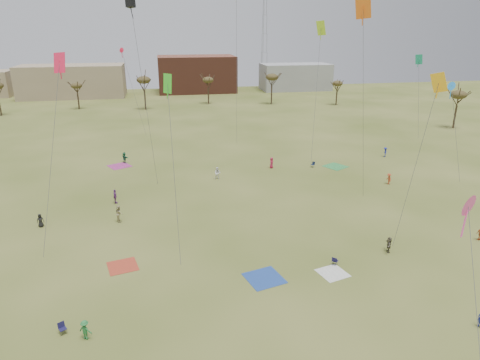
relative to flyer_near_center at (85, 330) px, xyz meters
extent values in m
plane|color=#435319|center=(14.41, 4.35, -0.77)|extent=(260.00, 260.00, 0.00)
imported|color=#267435|center=(0.00, 0.00, 0.00)|extent=(1.14, 0.96, 1.54)
imported|color=tan|center=(0.87, 20.04, 0.21)|extent=(0.94, 1.09, 1.96)
imported|color=brown|center=(27.92, 7.66, 0.03)|extent=(1.02, 1.55, 1.60)
imported|color=black|center=(-7.76, 20.14, 0.02)|extent=(0.87, 0.68, 1.57)
imported|color=#B34221|center=(37.88, 25.75, 0.03)|extent=(0.60, 1.04, 1.60)
imported|color=#743682|center=(-0.05, 25.66, 0.16)|extent=(0.69, 1.17, 1.87)
imported|color=white|center=(14.04, 32.43, 0.15)|extent=(1.06, 0.93, 1.83)
imported|color=#226745|center=(-0.03, 43.26, 0.14)|extent=(1.41, 1.68, 1.81)
imported|color=#AA1D40|center=(23.24, 36.08, 0.11)|extent=(0.93, 1.02, 1.75)
imported|color=navy|center=(44.23, 38.55, 0.06)|extent=(0.95, 1.23, 1.67)
cube|color=#B93C25|center=(1.88, 9.73, -0.77)|extent=(3.20, 3.20, 0.03)
cube|color=#23489B|center=(14.55, 5.27, -0.77)|extent=(3.82, 3.82, 0.03)
cube|color=white|center=(20.92, 4.94, -0.77)|extent=(2.98, 2.98, 0.03)
cube|color=#A8337E|center=(-0.79, 41.57, -0.77)|extent=(4.29, 4.29, 0.03)
cube|color=#359145|center=(33.61, 34.85, -0.77)|extent=(4.36, 4.36, 0.03)
cube|color=#18163D|center=(-1.76, 0.89, -0.35)|extent=(0.69, 0.69, 0.04)
cube|color=#18163D|center=(-1.88, 1.08, -0.12)|extent=(0.50, 0.37, 0.44)
cube|color=#181439|center=(21.70, 6.33, -0.35)|extent=(0.71, 0.71, 0.04)
cube|color=#181439|center=(21.54, 6.16, -0.12)|extent=(0.46, 0.43, 0.44)
cube|color=#131E36|center=(29.86, 35.23, -0.35)|extent=(0.69, 0.69, 0.04)
cube|color=#131E36|center=(30.06, 35.36, -0.12)|extent=(0.38, 0.49, 0.44)
cube|color=#E71B3F|center=(-2.66, 16.61, 17.39)|extent=(0.95, 0.95, 1.87)
cube|color=#E71B3F|center=(-2.66, 16.61, 16.73)|extent=(0.08, 0.08, 1.68)
cylinder|color=#4C4C51|center=(-4.03, 13.95, 8.76)|extent=(2.77, 5.37, 17.27)
cube|color=green|center=(7.07, 12.33, 15.78)|extent=(0.88, 0.88, 1.72)
cube|color=green|center=(7.07, 12.33, 15.17)|extent=(0.08, 0.08, 1.55)
cylinder|color=#4C4C51|center=(7.16, 9.91, 7.95)|extent=(0.22, 4.88, 15.66)
cone|color=#EA4995|center=(24.87, -5.32, 10.02)|extent=(1.47, 0.11, 1.47)
cube|color=#EA4995|center=(24.87, -5.32, 9.08)|extent=(0.08, 0.08, 2.41)
cylinder|color=#4C4C51|center=(24.26, -8.10, 5.07)|extent=(1.26, 5.59, 9.90)
cube|color=orange|center=(27.86, 18.03, 22.42)|extent=(1.14, 1.14, 2.24)
cube|color=orange|center=(27.86, 18.03, 21.64)|extent=(0.08, 0.08, 2.02)
cylinder|color=#4C4C51|center=(29.50, 19.02, 11.28)|extent=(3.34, 2.03, 22.30)
cube|color=yellow|center=(30.66, 7.60, 15.90)|extent=(0.89, 0.89, 1.75)
cube|color=yellow|center=(30.66, 7.60, 15.29)|extent=(0.08, 0.08, 1.58)
cylinder|color=#4C4C51|center=(29.38, 7.41, 8.02)|extent=(2.61, 0.43, 15.77)
cube|color=black|center=(3.63, 28.67, 23.41)|extent=(0.86, 0.86, 1.47)
cube|color=black|center=(3.63, 28.67, 22.55)|extent=(0.08, 0.08, 2.20)
cylinder|color=#4C4C51|center=(4.47, 29.03, 11.77)|extent=(1.74, 0.77, 23.28)
cone|color=#288DE4|center=(45.04, 25.11, 13.03)|extent=(1.17, 0.08, 1.17)
cube|color=#288DE4|center=(45.04, 25.11, 12.29)|extent=(0.08, 0.08, 1.91)
cylinder|color=#4C4C51|center=(45.91, 23.75, 6.58)|extent=(1.79, 2.77, 12.91)
cube|color=#A2CF22|center=(31.46, 39.40, 20.36)|extent=(1.11, 1.11, 2.18)
cube|color=#A2CF22|center=(31.46, 39.40, 19.60)|extent=(0.08, 0.08, 1.96)
cylinder|color=#4C4C51|center=(30.27, 36.67, 10.25)|extent=(2.43, 5.51, 20.24)
cone|color=red|center=(-0.16, 59.27, 16.43)|extent=(0.95, 0.07, 0.95)
cube|color=red|center=(-0.16, 59.27, 15.83)|extent=(0.08, 0.08, 1.56)
cylinder|color=#4C4C51|center=(1.51, 58.90, 8.28)|extent=(3.39, 0.77, 16.31)
cube|color=#178D69|center=(54.43, 48.13, 14.81)|extent=(0.92, 0.92, 1.81)
cube|color=#178D69|center=(54.43, 48.13, 14.18)|extent=(0.08, 0.08, 1.63)
cylinder|color=#4C4C51|center=(54.77, 46.95, 7.47)|extent=(0.72, 2.40, 14.68)
cylinder|color=#4C4C51|center=(20.14, 50.14, 13.39)|extent=(0.37, 1.79, 26.52)
cylinder|color=#3A2B1E|center=(-33.59, 90.35, 1.78)|extent=(0.40, 0.40, 5.10)
cylinder|color=#3A2B1E|center=(-15.59, 96.35, 1.39)|extent=(0.40, 0.40, 4.32)
ellipsoid|color=#473D1E|center=(-15.59, 96.35, 5.57)|extent=(3.02, 3.02, 1.58)
cylinder|color=#3A2B1E|center=(2.41, 92.35, 1.93)|extent=(0.40, 0.40, 5.40)
ellipsoid|color=#473D1E|center=(2.41, 92.35, 7.15)|extent=(3.78, 3.78, 1.98)
cylinder|color=#3A2B1E|center=(20.41, 98.35, 1.57)|extent=(0.40, 0.40, 4.68)
ellipsoid|color=#473D1E|center=(20.41, 98.35, 6.09)|extent=(3.28, 3.28, 1.72)
cylinder|color=#3A2B1E|center=(38.41, 94.35, 1.87)|extent=(0.40, 0.40, 5.28)
ellipsoid|color=#473D1E|center=(38.41, 94.35, 6.97)|extent=(3.70, 3.70, 1.94)
cylinder|color=#3A2B1E|center=(56.41, 89.35, 1.33)|extent=(0.40, 0.40, 4.20)
ellipsoid|color=#473D1E|center=(56.41, 89.35, 5.39)|extent=(2.94, 2.94, 1.54)
cylinder|color=#3A2B1E|center=(70.41, 56.35, 1.75)|extent=(0.40, 0.40, 5.04)
ellipsoid|color=#473D1E|center=(70.41, 56.35, 6.62)|extent=(3.53, 3.53, 1.85)
cube|color=#937F60|center=(-20.59, 119.35, 4.23)|extent=(32.00, 14.00, 10.00)
cube|color=brown|center=(19.41, 124.35, 5.23)|extent=(26.00, 16.00, 12.00)
cube|color=gray|center=(54.41, 122.35, 3.73)|extent=(24.00, 12.00, 9.00)
cylinder|color=#9EA3A8|center=(45.31, 129.35, 18.23)|extent=(0.16, 0.16, 38.00)
cylinder|color=#9EA3A8|center=(43.96, 130.13, 18.23)|extent=(0.16, 0.16, 38.00)
cylinder|color=#9EA3A8|center=(43.96, 128.57, 18.23)|extent=(0.16, 0.16, 38.00)
camera|label=1|loc=(6.30, -26.80, 20.53)|focal=31.92mm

